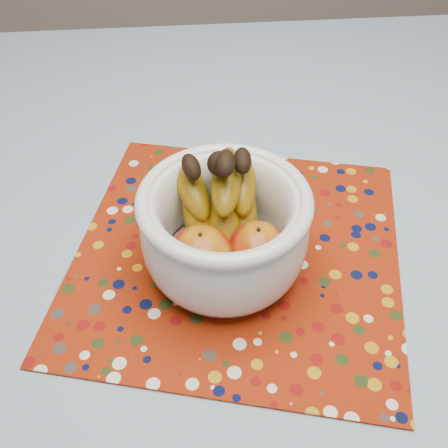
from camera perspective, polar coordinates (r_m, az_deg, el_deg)
name	(u,v)px	position (r m, az deg, el deg)	size (l,w,h in m)	color
table	(261,251)	(0.86, 4.09, -2.94)	(1.20, 1.20, 0.75)	brown
tablecloth	(264,215)	(0.80, 4.39, 0.97)	(1.32, 1.32, 0.01)	slate
placemat	(237,252)	(0.74, 1.46, -3.03)	(0.44, 0.44, 0.00)	maroon
fruit_bowl	(223,222)	(0.67, -0.13, 0.23)	(0.22, 0.22, 0.18)	silver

